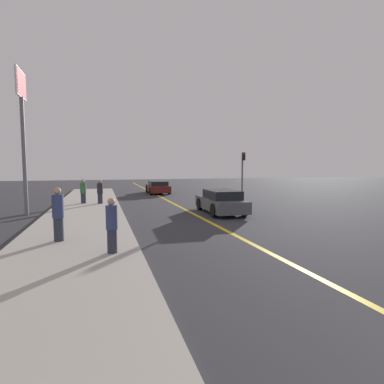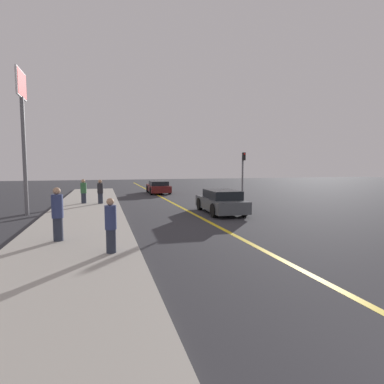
% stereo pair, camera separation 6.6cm
% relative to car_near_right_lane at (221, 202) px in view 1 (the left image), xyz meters
% --- Properties ---
extents(road_center_line, '(0.20, 60.00, 0.01)m').
position_rel_car_near_right_lane_xyz_m(road_center_line, '(-1.57, 3.63, -0.64)').
color(road_center_line, gold).
rests_on(road_center_line, ground_plane).
extents(sidewalk_left, '(3.99, 33.93, 0.12)m').
position_rel_car_near_right_lane_xyz_m(sidewalk_left, '(-7.29, 2.59, -0.58)').
color(sidewalk_left, '#ADA89E').
rests_on(sidewalk_left, ground_plane).
extents(car_near_right_lane, '(2.06, 4.51, 1.30)m').
position_rel_car_near_right_lane_xyz_m(car_near_right_lane, '(0.00, 0.00, 0.00)').
color(car_near_right_lane, '#4C5156').
rests_on(car_near_right_lane, ground_plane).
extents(car_ahead_center, '(2.07, 4.59, 1.20)m').
position_rel_car_near_right_lane_xyz_m(car_ahead_center, '(-1.17, 13.29, -0.04)').
color(car_ahead_center, maroon).
rests_on(car_ahead_center, ground_plane).
extents(pedestrian_near_curb, '(0.33, 0.33, 1.58)m').
position_rel_car_near_right_lane_xyz_m(pedestrian_near_curb, '(-6.12, -6.75, 0.28)').
color(pedestrian_near_curb, '#282D3D').
rests_on(pedestrian_near_curb, sidewalk_left).
extents(pedestrian_mid_group, '(0.37, 0.37, 1.79)m').
position_rel_car_near_right_lane_xyz_m(pedestrian_mid_group, '(-7.78, -4.80, 0.38)').
color(pedestrian_mid_group, '#282D3D').
rests_on(pedestrian_mid_group, sidewalk_left).
extents(pedestrian_far_standing, '(0.38, 0.38, 1.61)m').
position_rel_car_near_right_lane_xyz_m(pedestrian_far_standing, '(-6.50, 5.40, 0.28)').
color(pedestrian_far_standing, '#282D3D').
rests_on(pedestrian_far_standing, sidewalk_left).
extents(pedestrian_by_sign, '(0.39, 0.39, 1.63)m').
position_rel_car_near_right_lane_xyz_m(pedestrian_by_sign, '(-7.59, 5.87, 0.29)').
color(pedestrian_by_sign, '#282D3D').
rests_on(pedestrian_by_sign, sidewalk_left).
extents(traffic_light, '(0.18, 0.40, 3.58)m').
position_rel_car_near_right_lane_xyz_m(traffic_light, '(3.11, 3.61, 1.59)').
color(traffic_light, slate).
rests_on(traffic_light, ground_plane).
extents(roadside_sign, '(0.20, 1.84, 7.57)m').
position_rel_car_near_right_lane_xyz_m(roadside_sign, '(-10.26, 2.26, 4.95)').
color(roadside_sign, slate).
rests_on(roadside_sign, ground_plane).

